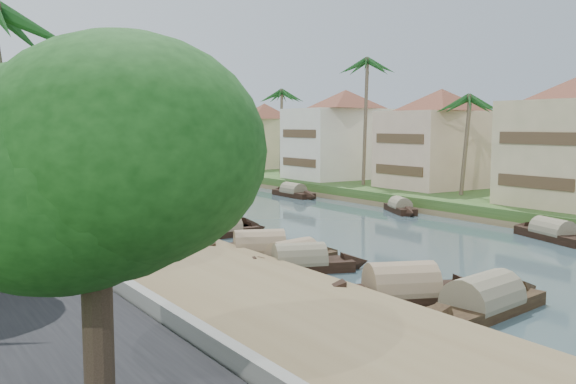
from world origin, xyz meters
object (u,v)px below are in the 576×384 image
bridge (79,161)px  sampan_1 (401,291)px  person_near (143,240)px  sampan_0 (483,304)px

bridge → sampan_1: bearing=-96.3°
sampan_1 → person_near: bearing=146.8°
bridge → sampan_0: bridge is taller
sampan_0 → sampan_1: bearing=103.2°
person_near → sampan_0: bearing=-75.3°
bridge → sampan_0: bearing=-95.2°
bridge → sampan_1: 84.26m
sampan_0 → sampan_1: sampan_1 is taller
sampan_1 → sampan_0: bearing=-44.8°
sampan_1 → person_near: person_near is taller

